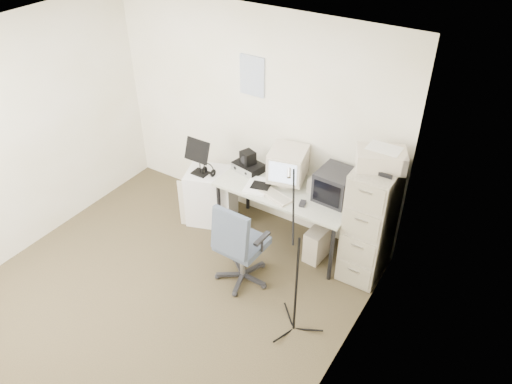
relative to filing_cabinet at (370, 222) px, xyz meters
The scene contains 23 objects.
floor 2.26m from the filing_cabinet, 136.87° to the right, with size 3.60×3.60×0.01m, color #362E1F.
ceiling 2.85m from the filing_cabinet, 136.87° to the right, with size 3.60×3.60×0.01m, color white.
wall_back 1.72m from the filing_cabinet, 168.55° to the left, with size 3.60×0.02×2.50m, color white.
wall_left 3.74m from the filing_cabinet, 156.35° to the right, with size 0.02×3.60×2.50m, color white.
wall_right 1.61m from the filing_cabinet, 81.54° to the right, with size 0.02×3.60×2.50m, color white.
wall_calendar 1.97m from the filing_cabinet, 169.10° to the left, with size 0.30×0.02×0.44m, color white.
filing_cabinet is the anchor object (origin of this frame).
printer 0.74m from the filing_cabinet, 90.00° to the left, with size 0.45×0.31×0.17m, color beige.
desk 0.99m from the filing_cabinet, behind, with size 1.50×0.70×0.73m, color #9B9D88.
crt_monitor 1.04m from the filing_cabinet, behind, with size 0.38×0.39×0.41m, color beige.
crt_tv 0.51m from the filing_cabinet, 169.76° to the left, with size 0.36×0.38×0.33m, color black.
desk_speaker 0.71m from the filing_cabinet, behind, with size 0.09×0.09×0.17m, color beige.
keyboard 1.03m from the filing_cabinet, 167.36° to the right, with size 0.44×0.16×0.02m, color beige.
mouse 0.71m from the filing_cabinet, 163.06° to the right, with size 0.06×0.10×0.03m, color black.
radio_receiver 1.50m from the filing_cabinet, behind, with size 0.33×0.24×0.09m, color black.
radio_speaker 1.52m from the filing_cabinet, behind, with size 0.15×0.14×0.15m, color black.
papers 1.25m from the filing_cabinet, behind, with size 0.24×0.33×0.02m, color white.
pc_tower 0.69m from the filing_cabinet, behind, with size 0.18×0.41×0.38m, color beige.
office_chair 1.31m from the filing_cabinet, 141.97° to the right, with size 0.58×0.58×1.00m, color #495061.
side_cart 1.93m from the filing_cabinet, behind, with size 0.54×0.43×0.67m, color silver.
music_stand 2.00m from the filing_cabinet, behind, with size 0.31×0.16×0.45m, color black.
headphones 1.89m from the filing_cabinet, behind, with size 0.16×0.16×0.03m, color black.
mic_stand 1.13m from the filing_cabinet, 102.79° to the right, with size 0.02×0.02×1.46m, color black.
Camera 1 is at (2.69, -2.47, 3.78)m, focal length 35.00 mm.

